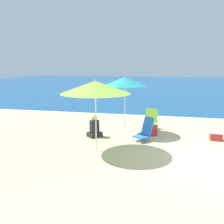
{
  "coord_description": "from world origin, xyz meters",
  "views": [
    {
      "loc": [
        -0.87,
        -6.72,
        2.56
      ],
      "look_at": [
        -2.64,
        1.15,
        1.0
      ],
      "focal_mm": 40.0,
      "sensor_mm": 36.0,
      "label": 1
    }
  ],
  "objects_px": {
    "beach_chair_blue": "(145,131)",
    "backpack_red": "(153,131)",
    "person_seated_near": "(94,128)",
    "cooler_box": "(216,136)",
    "beach_umbrella_lime": "(95,87)",
    "beach_chair_lime": "(151,119)",
    "beach_umbrella_teal": "(125,81)"
  },
  "relations": [
    {
      "from": "beach_umbrella_lime",
      "to": "backpack_red",
      "type": "height_order",
      "value": "beach_umbrella_lime"
    },
    {
      "from": "beach_umbrella_lime",
      "to": "beach_chair_blue",
      "type": "height_order",
      "value": "beach_umbrella_lime"
    },
    {
      "from": "beach_chair_blue",
      "to": "person_seated_near",
      "type": "bearing_deg",
      "value": -139.95
    },
    {
      "from": "beach_chair_blue",
      "to": "cooler_box",
      "type": "relative_size",
      "value": 2.0
    },
    {
      "from": "beach_chair_lime",
      "to": "beach_chair_blue",
      "type": "bearing_deg",
      "value": -85.64
    },
    {
      "from": "person_seated_near",
      "to": "backpack_red",
      "type": "distance_m",
      "value": 2.13
    },
    {
      "from": "beach_umbrella_lime",
      "to": "beach_chair_lime",
      "type": "bearing_deg",
      "value": 64.84
    },
    {
      "from": "beach_umbrella_teal",
      "to": "beach_chair_blue",
      "type": "height_order",
      "value": "beach_umbrella_teal"
    },
    {
      "from": "cooler_box",
      "to": "beach_umbrella_teal",
      "type": "bearing_deg",
      "value": 177.07
    },
    {
      "from": "beach_umbrella_teal",
      "to": "cooler_box",
      "type": "xyz_separation_m",
      "value": [
        3.19,
        -0.16,
        -1.78
      ]
    },
    {
      "from": "beach_chair_lime",
      "to": "person_seated_near",
      "type": "bearing_deg",
      "value": -133.01
    },
    {
      "from": "beach_umbrella_lime",
      "to": "person_seated_near",
      "type": "xyz_separation_m",
      "value": [
        -0.48,
        1.44,
        -1.59
      ]
    },
    {
      "from": "backpack_red",
      "to": "cooler_box",
      "type": "xyz_separation_m",
      "value": [
        2.13,
        -0.13,
        -0.02
      ]
    },
    {
      "from": "cooler_box",
      "to": "beach_chair_blue",
      "type": "bearing_deg",
      "value": -166.35
    },
    {
      "from": "beach_umbrella_teal",
      "to": "person_seated_near",
      "type": "xyz_separation_m",
      "value": [
        -0.97,
        -0.67,
        -1.62
      ]
    },
    {
      "from": "backpack_red",
      "to": "person_seated_near",
      "type": "bearing_deg",
      "value": -162.62
    },
    {
      "from": "beach_umbrella_lime",
      "to": "beach_chair_lime",
      "type": "height_order",
      "value": "beach_umbrella_lime"
    },
    {
      "from": "beach_chair_lime",
      "to": "person_seated_near",
      "type": "relative_size",
      "value": 1.01
    },
    {
      "from": "beach_chair_blue",
      "to": "backpack_red",
      "type": "bearing_deg",
      "value": 113.69
    },
    {
      "from": "beach_umbrella_teal",
      "to": "cooler_box",
      "type": "bearing_deg",
      "value": -2.93
    },
    {
      "from": "beach_umbrella_teal",
      "to": "beach_umbrella_lime",
      "type": "height_order",
      "value": "beach_umbrella_teal"
    },
    {
      "from": "person_seated_near",
      "to": "cooler_box",
      "type": "xyz_separation_m",
      "value": [
        4.16,
        0.51,
        -0.16
      ]
    },
    {
      "from": "cooler_box",
      "to": "beach_chair_lime",
      "type": "bearing_deg",
      "value": 155.33
    },
    {
      "from": "beach_chair_blue",
      "to": "person_seated_near",
      "type": "distance_m",
      "value": 1.8
    },
    {
      "from": "backpack_red",
      "to": "beach_chair_blue",
      "type": "bearing_deg",
      "value": -108.48
    },
    {
      "from": "beach_umbrella_lime",
      "to": "cooler_box",
      "type": "distance_m",
      "value": 4.52
    },
    {
      "from": "beach_chair_blue",
      "to": "backpack_red",
      "type": "height_order",
      "value": "beach_chair_blue"
    },
    {
      "from": "beach_umbrella_lime",
      "to": "cooler_box",
      "type": "xyz_separation_m",
      "value": [
        3.68,
        1.95,
        -1.75
      ]
    },
    {
      "from": "beach_chair_lime",
      "to": "backpack_red",
      "type": "relative_size",
      "value": 2.27
    },
    {
      "from": "beach_chair_blue",
      "to": "beach_chair_lime",
      "type": "bearing_deg",
      "value": 128.91
    },
    {
      "from": "beach_chair_lime",
      "to": "backpack_red",
      "type": "bearing_deg",
      "value": -73.52
    },
    {
      "from": "beach_chair_blue",
      "to": "beach_umbrella_teal",
      "type": "bearing_deg",
      "value": -179.62
    }
  ]
}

